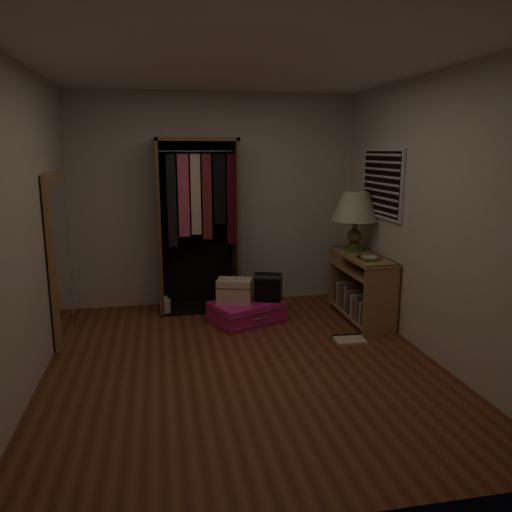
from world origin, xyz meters
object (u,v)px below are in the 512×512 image
open_wardrobe (199,211)px  table_lamp (356,208)px  train_case (235,290)px  pink_suitcase (246,312)px  black_bag (268,286)px  console_bookshelf (360,284)px  white_jug (165,306)px  floor_mirror (59,258)px

open_wardrobe → table_lamp: bearing=-15.8°
open_wardrobe → train_case: bearing=-60.9°
pink_suitcase → table_lamp: (1.31, 0.13, 1.14)m
pink_suitcase → table_lamp: bearing=-17.7°
open_wardrobe → pink_suitcase: size_ratio=2.21×
pink_suitcase → train_case: train_case is taller
train_case → black_bag: 0.39m
console_bookshelf → train_case: (-1.44, 0.14, -0.03)m
table_lamp → white_jug: bearing=171.5°
train_case → floor_mirror: bearing=-158.1°
console_bookshelf → train_case: bearing=174.6°
black_bag → white_jug: black_bag is taller
open_wardrobe → pink_suitcase: open_wardrobe is taller
console_bookshelf → floor_mirror: (-3.24, -0.03, 0.45)m
console_bookshelf → pink_suitcase: 1.35m
black_bag → table_lamp: 1.36m
floor_mirror → pink_suitcase: size_ratio=1.84×
console_bookshelf → floor_mirror: floor_mirror is taller
train_case → table_lamp: (1.44, 0.10, 0.89)m
train_case → white_jug: train_case is taller
table_lamp → floor_mirror: bearing=-175.3°
console_bookshelf → pink_suitcase: bearing=175.6°
black_bag → white_jug: bearing=179.4°
floor_mirror → train_case: size_ratio=3.79×
black_bag → table_lamp: bearing=26.6°
floor_mirror → console_bookshelf: bearing=0.6°
open_wardrobe → black_bag: 1.24m
train_case → black_bag: bearing=14.1°
table_lamp → console_bookshelf: bearing=-90.6°
table_lamp → train_case: bearing=-176.2°
console_bookshelf → train_case: 1.45m
console_bookshelf → floor_mirror: 3.27m
console_bookshelf → open_wardrobe: bearing=157.5°
floor_mirror → train_case: 1.87m
console_bookshelf → floor_mirror: size_ratio=0.66×
pink_suitcase → white_jug: pink_suitcase is taller
console_bookshelf → table_lamp: (0.00, 0.23, 0.86)m
table_lamp → white_jug: (-2.21, 0.33, -1.16)m
console_bookshelf → white_jug: 2.30m
open_wardrobe → white_jug: (-0.44, -0.17, -1.11)m
console_bookshelf → black_bag: console_bookshelf is taller
open_wardrobe → train_case: 1.08m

